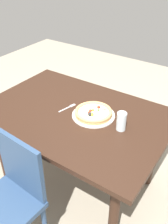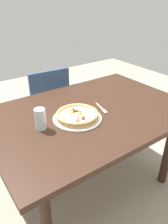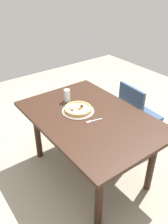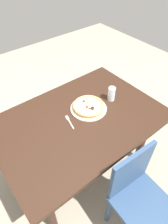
{
  "view_description": "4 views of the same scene",
  "coord_description": "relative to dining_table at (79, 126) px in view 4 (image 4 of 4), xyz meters",
  "views": [
    {
      "loc": [
        0.97,
        -1.3,
        1.83
      ],
      "look_at": [
        0.07,
        0.02,
        0.76
      ],
      "focal_mm": 40.58,
      "sensor_mm": 36.0,
      "label": 1
    },
    {
      "loc": [
        0.85,
        1.11,
        1.49
      ],
      "look_at": [
        0.07,
        0.02,
        0.76
      ],
      "focal_mm": 35.45,
      "sensor_mm": 36.0,
      "label": 2
    },
    {
      "loc": [
        -1.52,
        1.21,
        1.98
      ],
      "look_at": [
        0.07,
        0.02,
        0.76
      ],
      "focal_mm": 37.67,
      "sensor_mm": 36.0,
      "label": 3
    },
    {
      "loc": [
        -0.71,
        -0.95,
        1.97
      ],
      "look_at": [
        0.07,
        0.02,
        0.76
      ],
      "focal_mm": 31.87,
      "sensor_mm": 36.0,
      "label": 4
    }
  ],
  "objects": [
    {
      "name": "plate",
      "position": [
        0.14,
        0.05,
        0.1
      ],
      "size": [
        0.33,
        0.33,
        0.01
      ],
      "primitive_type": "cylinder",
      "color": "silver",
      "rests_on": "dining_table"
    },
    {
      "name": "fork",
      "position": [
        -0.08,
        0.03,
        0.1
      ],
      "size": [
        0.05,
        0.16,
        0.0
      ],
      "rotation": [
        0.0,
        0.0,
        1.34
      ],
      "color": "silver",
      "rests_on": "dining_table"
    },
    {
      "name": "chair_near",
      "position": [
        0.0,
        -0.71,
        -0.16
      ],
      "size": [
        0.43,
        0.43,
        0.88
      ],
      "rotation": [
        0.0,
        0.0,
        3.08
      ],
      "color": "navy",
      "rests_on": "ground"
    },
    {
      "name": "drinking_glass",
      "position": [
        0.39,
        0.01,
        0.16
      ],
      "size": [
        0.07,
        0.07,
        0.14
      ],
      "primitive_type": "cylinder",
      "color": "silver",
      "rests_on": "dining_table"
    },
    {
      "name": "dining_table",
      "position": [
        0.0,
        0.0,
        0.0
      ],
      "size": [
        1.44,
        0.99,
        0.74
      ],
      "color": "#331E14",
      "rests_on": "ground"
    },
    {
      "name": "ground_plane",
      "position": [
        0.0,
        0.0,
        -0.65
      ],
      "size": [
        6.0,
        6.0,
        0.0
      ],
      "primitive_type": "plane",
      "color": "#9E937F"
    },
    {
      "name": "pizza",
      "position": [
        0.14,
        0.05,
        0.13
      ],
      "size": [
        0.28,
        0.28,
        0.05
      ],
      "color": "tan",
      "rests_on": "plate"
    }
  ]
}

